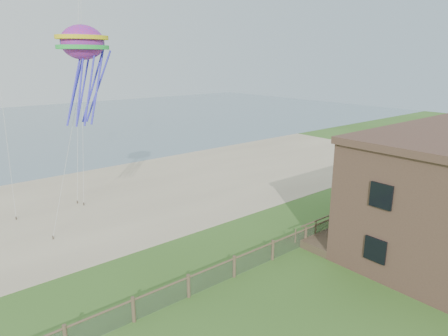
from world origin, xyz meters
The scene contains 6 objects.
ground centered at (0.00, 0.00, 0.00)m, with size 160.00×160.00×0.00m, color #365B1F.
sand_beach centered at (0.00, 22.00, 0.00)m, with size 72.00×20.00×0.02m, color tan.
chainlink_fence centered at (0.00, 6.00, 0.55)m, with size 36.20×0.20×1.25m, color brown, non-canonical shape.
motel_deck centered at (13.00, 5.00, 0.25)m, with size 15.00×2.00×0.50m, color brown.
picnic_table centered at (8.00, 5.00, 0.36)m, with size 1.71×1.29×0.72m, color brown, non-canonical shape.
octopus_kite centered at (-4.10, 14.13, 10.79)m, with size 2.94×2.08×6.06m, color #E62445, non-canonical shape.
Camera 1 is at (-12.80, -8.57, 11.49)m, focal length 32.00 mm.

